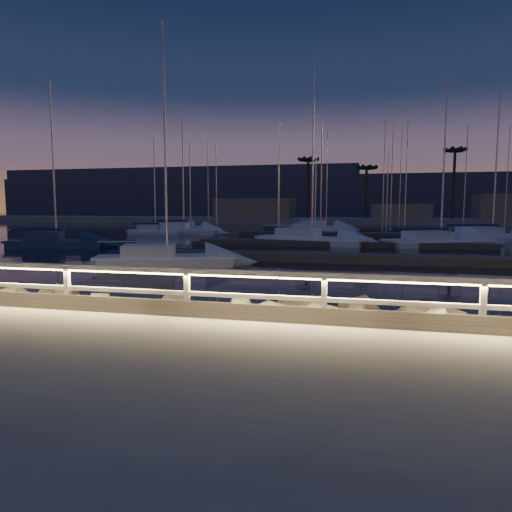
% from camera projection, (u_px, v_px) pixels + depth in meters
% --- Properties ---
extents(ground, '(400.00, 400.00, 0.00)m').
position_uv_depth(ground, '(276.00, 321.00, 9.63)').
color(ground, '#A5A095').
rests_on(ground, ground).
extents(harbor_water, '(400.00, 440.00, 0.60)m').
position_uv_depth(harbor_water, '(343.00, 245.00, 39.94)').
color(harbor_water, black).
rests_on(harbor_water, ground).
extents(guard_rail, '(44.11, 0.12, 1.06)m').
position_uv_depth(guard_rail, '(273.00, 284.00, 9.57)').
color(guard_rail, silver).
rests_on(guard_rail, ground).
extents(riprap, '(34.13, 2.94, 1.39)m').
position_uv_depth(riprap, '(123.00, 305.00, 12.23)').
color(riprap, '#605A52').
rests_on(riprap, ground).
extents(floating_docks, '(22.00, 36.00, 0.40)m').
position_uv_depth(floating_docks, '(343.00, 238.00, 41.12)').
color(floating_docks, '#625C51').
rests_on(floating_docks, ground).
extents(far_shore, '(160.00, 14.00, 5.20)m').
position_uv_depth(far_shore, '(353.00, 219.00, 81.28)').
color(far_shore, '#A5A095').
rests_on(far_shore, ground).
extents(palm_left, '(3.00, 3.00, 11.20)m').
position_uv_depth(palm_left, '(308.00, 162.00, 80.03)').
color(palm_left, '#463120').
rests_on(palm_left, ground).
extents(palm_center, '(3.00, 3.00, 9.70)m').
position_uv_depth(palm_center, '(367.00, 170.00, 78.86)').
color(palm_center, '#463120').
rests_on(palm_center, ground).
extents(palm_right, '(3.00, 3.00, 12.20)m').
position_uv_depth(palm_right, '(455.00, 154.00, 74.45)').
color(palm_right, '#463120').
rests_on(palm_right, ground).
extents(distant_hills, '(230.00, 37.50, 18.00)m').
position_uv_depth(distant_hills, '(287.00, 199.00, 143.53)').
color(distant_hills, '#383F56').
rests_on(distant_hills, ground).
extents(sailboat_a, '(7.22, 4.11, 11.94)m').
position_uv_depth(sailboat_a, '(54.00, 242.00, 33.18)').
color(sailboat_a, navy).
rests_on(sailboat_a, ground).
extents(sailboat_b, '(7.30, 4.25, 12.03)m').
position_uv_depth(sailboat_b, '(163.00, 258.00, 23.05)').
color(sailboat_b, white).
rests_on(sailboat_b, ground).
extents(sailboat_c, '(9.39, 4.85, 15.36)m').
position_uv_depth(sailboat_c, '(309.00, 239.00, 36.26)').
color(sailboat_c, white).
rests_on(sailboat_c, ground).
extents(sailboat_e, '(7.87, 3.21, 13.11)m').
position_uv_depth(sailboat_e, '(182.00, 230.00, 49.42)').
color(sailboat_e, white).
rests_on(sailboat_e, ground).
extents(sailboat_h, '(8.99, 5.85, 14.87)m').
position_uv_depth(sailboat_h, '(438.00, 241.00, 34.33)').
color(sailboat_h, white).
rests_on(sailboat_h, ground).
extents(sailboat_i, '(6.22, 2.62, 10.33)m').
position_uv_depth(sailboat_i, '(154.00, 231.00, 48.97)').
color(sailboat_i, white).
rests_on(sailboat_i, ground).
extents(sailboat_k, '(7.83, 2.55, 13.16)m').
position_uv_depth(sailboat_k, '(313.00, 230.00, 51.47)').
color(sailboat_k, white).
rests_on(sailboat_k, ground).
extents(sailboat_l, '(9.61, 5.30, 15.68)m').
position_uv_depth(sailboat_l, '(489.00, 236.00, 39.82)').
color(sailboat_l, white).
rests_on(sailboat_l, ground).
extents(sailboat_m, '(6.67, 2.80, 11.09)m').
position_uv_depth(sailboat_m, '(189.00, 227.00, 58.85)').
color(sailboat_m, white).
rests_on(sailboat_m, ground).
extents(sailboat_n, '(8.40, 4.54, 13.81)m').
position_uv_depth(sailboat_n, '(319.00, 227.00, 58.24)').
color(sailboat_n, white).
rests_on(sailboat_n, ground).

